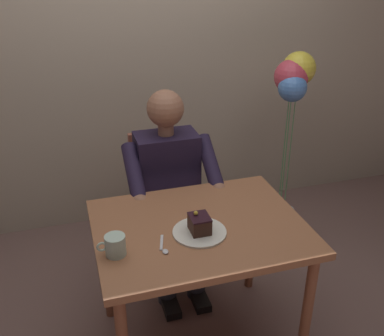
# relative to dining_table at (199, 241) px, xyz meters

# --- Properties ---
(cafe_rear_panel) EXTENTS (6.40, 0.12, 3.00)m
(cafe_rear_panel) POSITION_rel_dining_table_xyz_m (0.00, -1.43, 0.86)
(cafe_rear_panel) COLOR #B6AA93
(cafe_rear_panel) RESTS_ON ground
(dining_table) EXTENTS (0.98, 0.76, 0.74)m
(dining_table) POSITION_rel_dining_table_xyz_m (0.00, 0.00, 0.00)
(dining_table) COLOR #975D3B
(dining_table) RESTS_ON ground
(chair) EXTENTS (0.42, 0.42, 0.89)m
(chair) POSITION_rel_dining_table_xyz_m (0.00, -0.73, -0.15)
(chair) COLOR #9F5440
(chair) RESTS_ON ground
(seated_person) EXTENTS (0.53, 0.58, 1.21)m
(seated_person) POSITION_rel_dining_table_xyz_m (0.00, -0.56, -0.01)
(seated_person) COLOR #231A33
(seated_person) RESTS_ON ground
(dessert_plate) EXTENTS (0.25, 0.25, 0.01)m
(dessert_plate) POSITION_rel_dining_table_xyz_m (0.02, 0.07, 0.10)
(dessert_plate) COLOR silver
(dessert_plate) RESTS_ON dining_table
(cake_slice) EXTENTS (0.09, 0.10, 0.10)m
(cake_slice) POSITION_rel_dining_table_xyz_m (0.02, 0.07, 0.14)
(cake_slice) COLOR #382118
(cake_slice) RESTS_ON dessert_plate
(coffee_cup) EXTENTS (0.12, 0.09, 0.09)m
(coffee_cup) POSITION_rel_dining_table_xyz_m (0.41, 0.12, 0.14)
(coffee_cup) COLOR #B3CFBD
(coffee_cup) RESTS_ON dining_table
(dessert_spoon) EXTENTS (0.04, 0.14, 0.01)m
(dessert_spoon) POSITION_rel_dining_table_xyz_m (0.20, 0.13, 0.10)
(dessert_spoon) COLOR silver
(dessert_spoon) RESTS_ON dining_table
(balloon_display) EXTENTS (0.28, 0.28, 1.32)m
(balloon_display) POSITION_rel_dining_table_xyz_m (-0.89, -0.81, 0.42)
(balloon_display) COLOR #B2C1C6
(balloon_display) RESTS_ON ground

